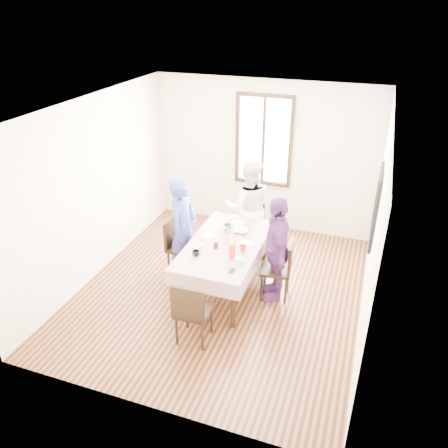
{
  "coord_description": "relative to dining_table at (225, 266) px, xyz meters",
  "views": [
    {
      "loc": [
        1.83,
        -5.11,
        3.95
      ],
      "look_at": [
        0.03,
        0.03,
        1.1
      ],
      "focal_mm": 35.57,
      "sensor_mm": 36.0,
      "label": 1
    }
  ],
  "objects": [
    {
      "name": "chair_near",
      "position": [
        0.0,
        -1.18,
        0.08
      ],
      "size": [
        0.43,
        0.43,
        0.91
      ],
      "primitive_type": "cube",
      "rotation": [
        0.0,
        0.0,
        0.02
      ],
      "color": "black",
      "rests_on": "ground"
    },
    {
      "name": "dining_table",
      "position": [
        0.0,
        0.0,
        0.0
      ],
      "size": [
        0.9,
        1.72,
        0.75
      ],
      "primitive_type": "cube",
      "color": "black",
      "rests_on": "ground"
    },
    {
      "name": "butter_lid",
      "position": [
        0.35,
        -0.45,
        0.46
      ],
      "size": [
        0.12,
        0.12,
        0.01
      ],
      "primitive_type": "cylinder",
      "color": "blue",
      "rests_on": "butter_tub"
    },
    {
      "name": "flower_vase",
      "position": [
        0.02,
        0.03,
        0.45
      ],
      "size": [
        0.07,
        0.07,
        0.13
      ],
      "primitive_type": "cylinder",
      "color": "silver",
      "rests_on": "tablecloth"
    },
    {
      "name": "art_poster",
      "position": [
        1.95,
        0.22,
        1.18
      ],
      "size": [
        0.04,
        0.76,
        0.96
      ],
      "primitive_type": "cube",
      "color": "red",
      "rests_on": "right_wall"
    },
    {
      "name": "flower_bunch",
      "position": [
        0.02,
        0.03,
        0.57
      ],
      "size": [
        0.09,
        0.09,
        0.1
      ],
      "primitive_type": null,
      "color": "yellow",
      "rests_on": "flower_vase"
    },
    {
      "name": "juice_carton",
      "position": [
        0.22,
        -0.34,
        0.49
      ],
      "size": [
        0.07,
        0.07,
        0.21
      ],
      "primitive_type": "cube",
      "color": "red",
      "rests_on": "tablecloth"
    },
    {
      "name": "mug_green",
      "position": [
        -0.1,
        0.4,
        0.43
      ],
      "size": [
        0.17,
        0.17,
        0.09
      ],
      "primitive_type": "imported",
      "rotation": [
        0.0,
        0.0,
        -0.66
      ],
      "color": "#0C7226",
      "rests_on": "tablecloth"
    },
    {
      "name": "mug_black",
      "position": [
        -0.27,
        -0.45,
        0.43
      ],
      "size": [
        0.13,
        0.13,
        0.08
      ],
      "primitive_type": "imported",
      "rotation": [
        0.0,
        0.0,
        0.33
      ],
      "color": "black",
      "rests_on": "tablecloth"
    },
    {
      "name": "mug_flag",
      "position": [
        0.3,
        -0.12,
        0.43
      ],
      "size": [
        0.13,
        0.13,
        0.09
      ],
      "primitive_type": "imported",
      "rotation": [
        0.0,
        0.0,
        0.4
      ],
      "color": "red",
      "rests_on": "tablecloth"
    },
    {
      "name": "drinking_glass",
      "position": [
        -0.25,
        -0.31,
        0.44
      ],
      "size": [
        0.07,
        0.07,
        0.1
      ],
      "primitive_type": "cylinder",
      "color": "silver",
      "rests_on": "tablecloth"
    },
    {
      "name": "right_wall",
      "position": [
        1.97,
        -0.08,
        0.98
      ],
      "size": [
        0.0,
        4.5,
        4.5
      ],
      "primitive_type": "plane",
      "rotation": [
        1.57,
        0.0,
        -1.57
      ],
      "color": "beige",
      "rests_on": "ground"
    },
    {
      "name": "plate_left",
      "position": [
        -0.3,
        0.11,
        0.39
      ],
      "size": [
        0.2,
        0.2,
        0.01
      ],
      "primitive_type": "cylinder",
      "color": "white",
      "rests_on": "tablecloth"
    },
    {
      "name": "butter_tub",
      "position": [
        0.35,
        -0.45,
        0.42
      ],
      "size": [
        0.13,
        0.13,
        0.07
      ],
      "primitive_type": "cylinder",
      "color": "white",
      "rests_on": "tablecloth"
    },
    {
      "name": "chair_far",
      "position": [
        0.0,
        1.18,
        0.08
      ],
      "size": [
        0.46,
        0.46,
        0.91
      ],
      "primitive_type": "cube",
      "rotation": [
        0.0,
        0.0,
        3.05
      ],
      "color": "black",
      "rests_on": "ground"
    },
    {
      "name": "ground",
      "position": [
        -0.03,
        -0.08,
        -0.38
      ],
      "size": [
        4.5,
        4.5,
        0.0
      ],
      "primitive_type": "plane",
      "color": "black",
      "rests_on": "ground"
    },
    {
      "name": "back_wall",
      "position": [
        -0.03,
        2.17,
        0.98
      ],
      "size": [
        4.0,
        0.0,
        4.0
      ],
      "primitive_type": "plane",
      "rotation": [
        1.57,
        0.0,
        0.0
      ],
      "color": "beige",
      "rests_on": "ground"
    },
    {
      "name": "jam_jar",
      "position": [
        -0.08,
        -0.17,
        0.43
      ],
      "size": [
        0.06,
        0.06,
        0.09
      ],
      "primitive_type": "cylinder",
      "color": "black",
      "rests_on": "tablecloth"
    },
    {
      "name": "person_left",
      "position": [
        -0.73,
        0.16,
        0.42
      ],
      "size": [
        0.43,
        0.61,
        1.59
      ],
      "primitive_type": "imported",
      "rotation": [
        0.0,
        0.0,
        1.49
      ],
      "color": "navy",
      "rests_on": "ground"
    },
    {
      "name": "serving_bowl",
      "position": [
        0.12,
        0.39,
        0.41
      ],
      "size": [
        0.23,
        0.23,
        0.05
      ],
      "primitive_type": "imported",
      "rotation": [
        0.0,
        0.0,
        0.03
      ],
      "color": "white",
      "rests_on": "tablecloth"
    },
    {
      "name": "smartphone",
      "position": [
        0.31,
        -0.64,
        0.39
      ],
      "size": [
        0.06,
        0.13,
        0.01
      ],
      "primitive_type": "cube",
      "color": "black",
      "rests_on": "tablecloth"
    },
    {
      "name": "window_frame",
      "position": [
        -0.03,
        2.15,
        1.27
      ],
      "size": [
        1.02,
        0.06,
        1.62
      ],
      "primitive_type": "cube",
      "color": "black",
      "rests_on": "back_wall"
    },
    {
      "name": "window_pane",
      "position": [
        -0.03,
        2.16,
        1.27
      ],
      "size": [
        0.9,
        0.02,
        1.5
      ],
      "primitive_type": "cube",
      "color": "white",
      "rests_on": "back_wall"
    },
    {
      "name": "chair_left",
      "position": [
        -0.75,
        0.16,
        0.08
      ],
      "size": [
        0.43,
        0.43,
        0.91
      ],
      "primitive_type": "cube",
      "rotation": [
        0.0,
        0.0,
        -1.61
      ],
      "color": "black",
      "rests_on": "ground"
    },
    {
      "name": "chair_right",
      "position": [
        0.75,
        0.05,
        0.08
      ],
      "size": [
        0.46,
        0.46,
        0.91
      ],
      "primitive_type": "cube",
      "rotation": [
        0.0,
        0.0,
        1.68
      ],
      "color": "black",
      "rests_on": "ground"
    },
    {
      "name": "tablecloth",
      "position": [
        0.0,
        0.0,
        0.38
      ],
      "size": [
        1.02,
        1.84,
        0.01
      ],
      "primitive_type": "cube",
      "color": "#4E0915",
      "rests_on": "dining_table"
    },
    {
      "name": "person_far",
      "position": [
        0.0,
        1.16,
        0.45
      ],
      "size": [
        0.96,
        0.85,
        1.64
      ],
      "primitive_type": "imported",
      "rotation": [
        0.0,
        0.0,
        3.48
      ],
      "color": "white",
      "rests_on": "ground"
    },
    {
      "name": "plate_far",
      "position": [
        -0.02,
        0.65,
        0.39
      ],
      "size": [
        0.2,
        0.2,
        0.01
      ],
      "primitive_type": "cylinder",
      "color": "white",
      "rests_on": "tablecloth"
    },
    {
      "name": "person_right",
      "position": [
        0.73,
        0.05,
        0.41
      ],
      "size": [
        0.7,
        1.0,
        1.57
      ],
      "primitive_type": "imported",
      "rotation": [
        0.0,
        0.0,
        -1.19
      ],
      "color": "#532866",
      "rests_on": "ground"
    },
    {
      "name": "plate_right",
      "position": [
        0.3,
        0.09,
        0.39
      ],
      "size": [
        0.2,
        0.2,
        0.01
      ],
      "primitive_type": "cylinder",
      "color": "white",
      "rests_on": "tablecloth"
    }
  ]
}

